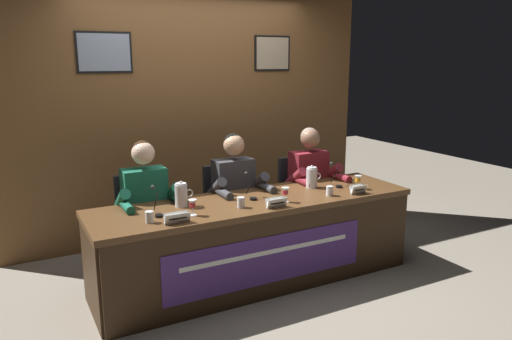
{
  "coord_description": "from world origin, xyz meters",
  "views": [
    {
      "loc": [
        -1.85,
        -3.49,
        1.88
      ],
      "look_at": [
        0.0,
        0.0,
        0.98
      ],
      "focal_mm": 34.34,
      "sensor_mm": 36.0,
      "label": 1
    }
  ],
  "objects_px": {
    "microphone_right": "(337,179)",
    "nameplate_center": "(276,203)",
    "juice_glass_center": "(285,192)",
    "water_cup_right": "(330,191)",
    "panelist_left": "(148,203)",
    "water_cup_left": "(149,218)",
    "nameplate_left": "(177,218)",
    "water_pitcher_right_side": "(312,177)",
    "microphone_left": "(157,206)",
    "water_pitcher_left_side": "(181,195)",
    "chair_right": "(301,202)",
    "juice_glass_right": "(358,180)",
    "water_cup_center": "(241,203)",
    "panelist_center": "(237,191)",
    "nameplate_right": "(358,189)",
    "conference_table": "(262,230)",
    "panelist_right": "(313,181)",
    "chair_center": "(228,214)",
    "juice_glass_left": "(193,204)",
    "microphone_center": "(251,190)",
    "chair_left": "(143,228)"
  },
  "relations": [
    {
      "from": "panelist_center",
      "to": "nameplate_center",
      "type": "distance_m",
      "value": 0.65
    },
    {
      "from": "nameplate_right",
      "to": "nameplate_center",
      "type": "bearing_deg",
      "value": -179.0
    },
    {
      "from": "water_cup_left",
      "to": "nameplate_right",
      "type": "distance_m",
      "value": 1.83
    },
    {
      "from": "nameplate_center",
      "to": "water_pitcher_left_side",
      "type": "height_order",
      "value": "water_pitcher_left_side"
    },
    {
      "from": "water_cup_center",
      "to": "chair_right",
      "type": "bearing_deg",
      "value": 34.54
    },
    {
      "from": "conference_table",
      "to": "water_cup_right",
      "type": "distance_m",
      "value": 0.68
    },
    {
      "from": "water_pitcher_right_side",
      "to": "microphone_center",
      "type": "bearing_deg",
      "value": -174.47
    },
    {
      "from": "water_cup_right",
      "to": "microphone_right",
      "type": "relative_size",
      "value": 0.39
    },
    {
      "from": "panelist_left",
      "to": "juice_glass_right",
      "type": "bearing_deg",
      "value": -15.68
    },
    {
      "from": "nameplate_right",
      "to": "water_cup_right",
      "type": "height_order",
      "value": "water_cup_right"
    },
    {
      "from": "panelist_right",
      "to": "water_pitcher_right_side",
      "type": "xyz_separation_m",
      "value": [
        -0.2,
        -0.27,
        0.11
      ]
    },
    {
      "from": "juice_glass_left",
      "to": "water_cup_right",
      "type": "bearing_deg",
      "value": -1.82
    },
    {
      "from": "panelist_left",
      "to": "water_cup_left",
      "type": "xyz_separation_m",
      "value": [
        -0.14,
        -0.54,
        0.06
      ]
    },
    {
      "from": "nameplate_left",
      "to": "water_cup_center",
      "type": "xyz_separation_m",
      "value": [
        0.57,
        0.12,
        -0.0
      ]
    },
    {
      "from": "conference_table",
      "to": "juice_glass_center",
      "type": "height_order",
      "value": "juice_glass_center"
    },
    {
      "from": "panelist_left",
      "to": "juice_glass_center",
      "type": "xyz_separation_m",
      "value": [
        0.99,
        -0.55,
        0.1
      ]
    },
    {
      "from": "chair_left",
      "to": "water_cup_right",
      "type": "distance_m",
      "value": 1.66
    },
    {
      "from": "chair_left",
      "to": "panelist_center",
      "type": "height_order",
      "value": "panelist_center"
    },
    {
      "from": "nameplate_right",
      "to": "chair_right",
      "type": "bearing_deg",
      "value": 92.73
    },
    {
      "from": "nameplate_right",
      "to": "water_pitcher_right_side",
      "type": "bearing_deg",
      "value": 123.28
    },
    {
      "from": "chair_center",
      "to": "juice_glass_right",
      "type": "height_order",
      "value": "chair_center"
    },
    {
      "from": "conference_table",
      "to": "water_pitcher_left_side",
      "type": "relative_size",
      "value": 13.19
    },
    {
      "from": "nameplate_left",
      "to": "water_cup_center",
      "type": "bearing_deg",
      "value": 12.28
    },
    {
      "from": "chair_left",
      "to": "microphone_center",
      "type": "relative_size",
      "value": 4.16
    },
    {
      "from": "conference_table",
      "to": "water_cup_left",
      "type": "height_order",
      "value": "water_cup_left"
    },
    {
      "from": "chair_left",
      "to": "water_cup_left",
      "type": "xyz_separation_m",
      "value": [
        -0.14,
        -0.74,
        0.33
      ]
    },
    {
      "from": "juice_glass_center",
      "to": "water_cup_right",
      "type": "xyz_separation_m",
      "value": [
        0.44,
        -0.01,
        -0.05
      ]
    },
    {
      "from": "nameplate_left",
      "to": "water_pitcher_right_side",
      "type": "bearing_deg",
      "value": 14.8
    },
    {
      "from": "microphone_left",
      "to": "water_pitcher_left_side",
      "type": "relative_size",
      "value": 1.03
    },
    {
      "from": "panelist_left",
      "to": "water_cup_left",
      "type": "relative_size",
      "value": 14.43
    },
    {
      "from": "nameplate_center",
      "to": "water_pitcher_right_side",
      "type": "bearing_deg",
      "value": 32.43
    },
    {
      "from": "microphone_right",
      "to": "nameplate_center",
      "type": "bearing_deg",
      "value": -159.78
    },
    {
      "from": "panelist_right",
      "to": "water_pitcher_left_side",
      "type": "distance_m",
      "value": 1.47
    },
    {
      "from": "water_cup_left",
      "to": "water_pitcher_right_side",
      "type": "distance_m",
      "value": 1.61
    },
    {
      "from": "nameplate_right",
      "to": "juice_glass_right",
      "type": "distance_m",
      "value": 0.17
    },
    {
      "from": "chair_right",
      "to": "juice_glass_right",
      "type": "distance_m",
      "value": 0.81
    },
    {
      "from": "chair_center",
      "to": "water_cup_right",
      "type": "xyz_separation_m",
      "value": [
        0.61,
        -0.77,
        0.33
      ]
    },
    {
      "from": "nameplate_left",
      "to": "juice_glass_left",
      "type": "xyz_separation_m",
      "value": [
        0.16,
        0.11,
        0.05
      ]
    },
    {
      "from": "juice_glass_left",
      "to": "microphone_right",
      "type": "relative_size",
      "value": 0.57
    },
    {
      "from": "conference_table",
      "to": "microphone_right",
      "type": "relative_size",
      "value": 12.81
    },
    {
      "from": "juice_glass_center",
      "to": "water_pitcher_right_side",
      "type": "xyz_separation_m",
      "value": [
        0.45,
        0.28,
        0.01
      ]
    },
    {
      "from": "chair_left",
      "to": "water_pitcher_left_side",
      "type": "relative_size",
      "value": 4.28
    },
    {
      "from": "juice_glass_right",
      "to": "chair_right",
      "type": "bearing_deg",
      "value": 101.49
    },
    {
      "from": "conference_table",
      "to": "nameplate_right",
      "type": "xyz_separation_m",
      "value": [
        0.86,
        -0.17,
        0.28
      ]
    },
    {
      "from": "water_cup_left",
      "to": "water_cup_center",
      "type": "relative_size",
      "value": 1.0
    },
    {
      "from": "chair_left",
      "to": "juice_glass_left",
      "type": "height_order",
      "value": "chair_left"
    },
    {
      "from": "nameplate_left",
      "to": "nameplate_center",
      "type": "relative_size",
      "value": 1.1
    },
    {
      "from": "water_cup_center",
      "to": "water_pitcher_right_side",
      "type": "xyz_separation_m",
      "value": [
        0.84,
        0.25,
        0.06
      ]
    },
    {
      "from": "conference_table",
      "to": "chair_right",
      "type": "bearing_deg",
      "value": 38.78
    },
    {
      "from": "nameplate_left",
      "to": "water_pitcher_left_side",
      "type": "height_order",
      "value": "water_pitcher_left_side"
    }
  ]
}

